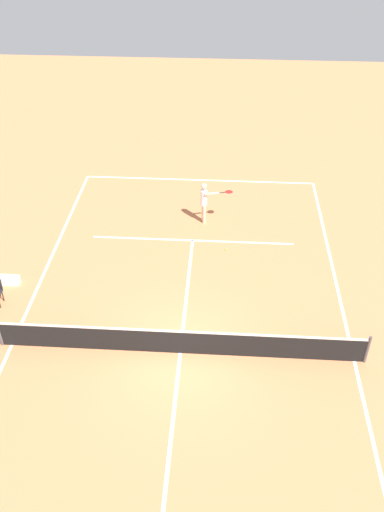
% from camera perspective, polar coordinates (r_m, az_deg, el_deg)
% --- Properties ---
extents(ground_plane, '(60.00, 60.00, 0.00)m').
position_cam_1_polar(ground_plane, '(17.33, -1.24, -10.12)').
color(ground_plane, '#D37A4C').
extents(court_lines, '(10.90, 22.41, 0.01)m').
position_cam_1_polar(court_lines, '(17.33, -1.24, -10.11)').
color(court_lines, white).
rests_on(court_lines, ground).
extents(tennis_net, '(11.50, 0.10, 1.07)m').
position_cam_1_polar(tennis_net, '(16.97, -1.26, -8.98)').
color(tennis_net, '#4C4C51').
rests_on(tennis_net, ground).
extents(player_serving, '(1.36, 0.48, 1.83)m').
position_cam_1_polar(player_serving, '(22.54, 1.37, 5.97)').
color(player_serving, beige).
rests_on(player_serving, ground).
extents(tennis_ball, '(0.07, 0.07, 0.07)m').
position_cam_1_polar(tennis_ball, '(21.44, 3.62, 0.68)').
color(tennis_ball, '#CCE033').
rests_on(tennis_ball, ground).
extents(equipment_bag, '(0.76, 0.32, 0.30)m').
position_cam_1_polar(equipment_bag, '(20.81, -18.69, -2.41)').
color(equipment_bag, white).
rests_on(equipment_bag, ground).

